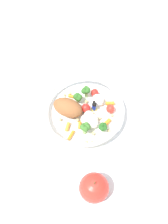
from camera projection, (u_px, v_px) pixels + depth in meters
The scene contains 4 objects.
ground_plane at pixel (86, 112), 0.82m from camera, with size 2.40×2.40×0.00m, color white.
food_container at pixel (83, 111), 0.79m from camera, with size 0.26×0.26×0.06m.
loose_apple at pixel (94, 188), 0.65m from camera, with size 0.08×0.08×0.09m.
folded_napkin at pixel (115, 70), 0.91m from camera, with size 0.14×0.14×0.01m, color silver.
Camera 1 is at (-0.35, -0.23, 0.70)m, focal length 39.61 mm.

